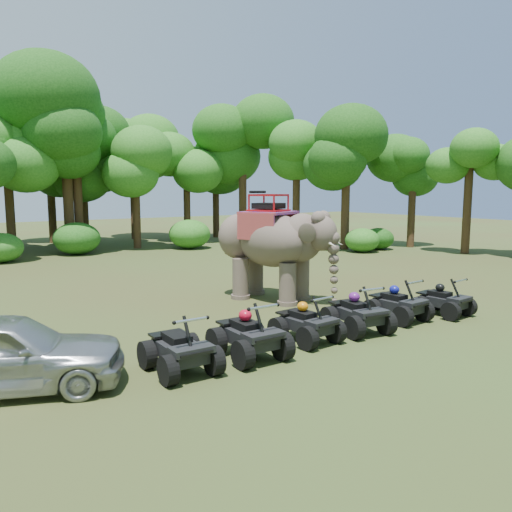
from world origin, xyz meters
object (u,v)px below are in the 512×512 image
object	(u,v)px
atv_0	(180,342)
atv_4	(398,299)
parked_car	(2,353)
elephant	(271,246)
atv_5	(444,296)
atv_3	(358,308)
atv_1	(249,329)
atv_2	(307,318)

from	to	relation	value
atv_0	atv_4	world-z (taller)	atv_0
parked_car	atv_0	world-z (taller)	parked_car
atv_0	elephant	bearing A→B (deg)	39.74
parked_car	atv_4	size ratio (longest dim) A/B	2.64
atv_0	atv_5	bearing A→B (deg)	-0.38
atv_3	atv_5	xyz separation A→B (m)	(3.60, -0.21, -0.07)
atv_1	atv_4	world-z (taller)	atv_1
atv_2	atv_5	size ratio (longest dim) A/B	1.05
elephant	atv_5	distance (m)	6.01
atv_1	elephant	bearing A→B (deg)	50.11
atv_1	atv_2	xyz separation A→B (m)	(1.92, 0.20, -0.05)
atv_0	atv_1	distance (m)	1.76
elephant	atv_1	size ratio (longest dim) A/B	2.48
elephant	atv_4	world-z (taller)	elephant
atv_4	atv_1	bearing A→B (deg)	179.69
atv_1	atv_5	size ratio (longest dim) A/B	1.13
parked_car	atv_4	xyz separation A→B (m)	(10.67, -0.73, -0.14)
atv_3	atv_4	xyz separation A→B (m)	(1.91, 0.18, -0.03)
atv_3	atv_5	distance (m)	3.60
atv_0	atv_2	bearing A→B (deg)	2.97
parked_car	atv_5	bearing A→B (deg)	-73.58
elephant	parked_car	xyz separation A→B (m)	(-9.20, -3.82, -1.15)
elephant	atv_5	world-z (taller)	elephant
parked_car	atv_5	size ratio (longest dim) A/B	2.81
atv_1	atv_4	xyz separation A→B (m)	(5.59, 0.28, -0.04)
atv_3	parked_car	bearing A→B (deg)	-178.14
atv_0	atv_3	world-z (taller)	atv_3
parked_car	atv_3	xyz separation A→B (m)	(8.76, -0.91, -0.11)
atv_2	parked_car	bearing A→B (deg)	169.10
atv_1	atv_4	size ratio (longest dim) A/B	1.07
parked_car	atv_3	size ratio (longest dim) A/B	2.54
atv_5	atv_3	bearing A→B (deg)	171.68
elephant	atv_2	size ratio (longest dim) A/B	2.69
parked_car	atv_0	distance (m)	3.46
elephant	atv_3	distance (m)	4.92
elephant	atv_4	xyz separation A→B (m)	(1.47, -4.55, -1.29)
atv_2	atv_5	xyz separation A→B (m)	(5.35, -0.31, -0.03)
atv_4	atv_2	bearing A→B (deg)	178.12
atv_0	atv_5	size ratio (longest dim) A/B	1.09
atv_1	atv_5	bearing A→B (deg)	-0.32
atv_0	atv_3	xyz separation A→B (m)	(5.44, 0.05, 0.01)
atv_5	atv_2	bearing A→B (deg)	171.70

